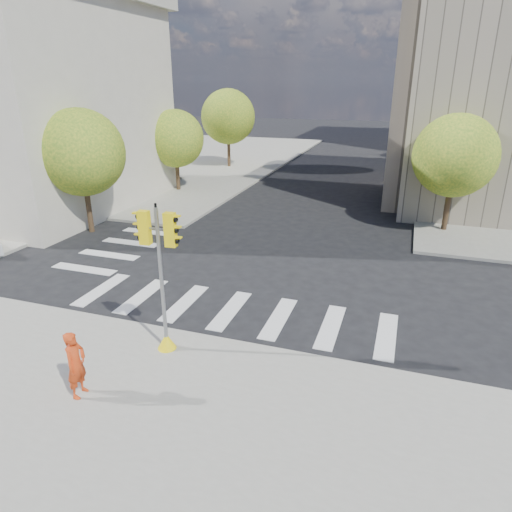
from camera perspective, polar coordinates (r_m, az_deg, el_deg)
The scene contains 12 objects.
ground at distance 18.02m, azimuth -0.61°, elevation -4.03°, with size 160.00×160.00×0.00m, color black.
sidewalk_far_left at distance 49.13m, azimuth -13.05°, elevation 11.81°, with size 28.00×40.00×0.15m, color gray.
tree_lw_near at distance 25.29m, azimuth -21.01°, elevation 11.96°, with size 4.40×4.40×6.41m.
tree_lw_mid at distance 33.62m, azimuth -10.04°, elevation 14.24°, with size 4.00×4.00×5.77m.
tree_lw_far at distance 42.57m, azimuth -3.51°, elevation 16.98°, with size 4.80×4.80×6.95m.
tree_re_near at distance 25.72m, azimuth 23.62°, elevation 11.40°, with size 4.20×4.20×6.16m.
tree_re_mid at distance 37.59m, azimuth 22.52°, elevation 14.62°, with size 4.60×4.60×6.66m.
tree_re_far at distance 49.57m, azimuth 21.81°, elevation 15.40°, with size 4.00×4.00×5.88m.
lamp_near at distance 29.66m, azimuth 24.26°, elevation 13.44°, with size 0.35×0.18×8.11m.
lamp_far at distance 43.57m, azimuth 22.88°, elevation 15.59°, with size 0.35×0.18×8.11m.
traffic_signal at distance 13.32m, azimuth -11.61°, elevation -4.32°, with size 1.07×0.56×4.47m.
photographer at distance 12.52m, azimuth -21.58°, elevation -12.50°, with size 0.66×0.43×1.80m, color red.
Camera 1 is at (5.38, -15.38, 7.70)m, focal length 32.00 mm.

